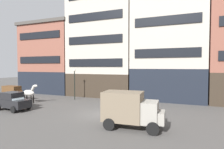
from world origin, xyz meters
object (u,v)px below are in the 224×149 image
delivery_truck_near (131,109)px  streetlamp_curbside (75,80)px  cargo_wagon (12,92)px  sedan_dark (13,101)px  draft_horse (29,93)px

delivery_truck_near → streetlamp_curbside: streetlamp_curbside is taller
cargo_wagon → delivery_truck_near: 17.53m
cargo_wagon → streetlamp_curbside: (6.76, 4.08, 1.52)m
delivery_truck_near → sedan_dark: (-12.75, 0.89, -0.51)m
delivery_truck_near → sedan_dark: 12.80m
cargo_wagon → draft_horse: bearing=-0.0°
sedan_dark → cargo_wagon: bearing=141.6°
draft_horse → streetlamp_curbside: 5.75m
sedan_dark → streetlamp_curbside: (2.51, 7.44, 1.76)m
draft_horse → sedan_dark: (1.30, -3.36, -0.36)m
draft_horse → delivery_truck_near: (14.05, -4.25, 0.15)m
draft_horse → sedan_dark: bearing=-68.9°
sedan_dark → streetlamp_curbside: bearing=71.3°
draft_horse → sedan_dark: size_ratio=0.61×
cargo_wagon → streetlamp_curbside: bearing=31.1°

